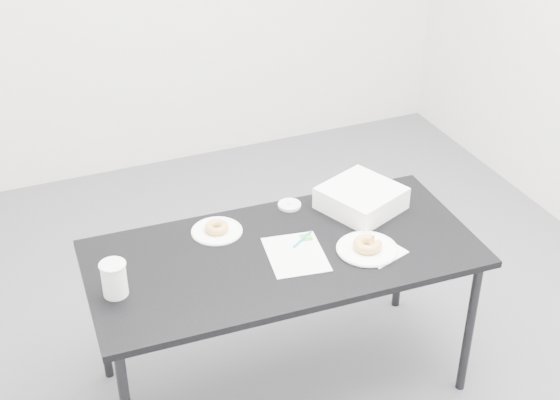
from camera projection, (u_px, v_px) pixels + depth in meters
name	position (u px, v px, depth m)	size (l,w,h in m)	color
floor	(265.00, 360.00, 3.52)	(4.00, 4.00, 0.00)	#4B4B50
table	(283.00, 262.00, 3.07)	(1.55, 0.77, 0.70)	black
scorecard	(296.00, 254.00, 3.02)	(0.22, 0.28, 0.00)	white
logo_patch	(306.00, 237.00, 3.12)	(0.04, 0.04, 0.00)	green
pen	(303.00, 239.00, 3.10)	(0.01, 0.01, 0.13)	#0C808B
napkin	(379.00, 251.00, 3.04)	(0.17, 0.17, 0.00)	white
plate_near	(367.00, 249.00, 3.04)	(0.24, 0.24, 0.01)	white
donut_near	(368.00, 244.00, 3.03)	(0.11, 0.11, 0.04)	#D08F42
plate_far	(217.00, 231.00, 3.16)	(0.21, 0.21, 0.01)	white
donut_far	(217.00, 227.00, 3.15)	(0.10, 0.10, 0.03)	#D08F42
coffee_cup	(114.00, 279.00, 2.78)	(0.09, 0.09, 0.14)	white
cup_lid	(289.00, 205.00, 3.32)	(0.10, 0.10, 0.01)	silver
bakery_box	(361.00, 198.00, 3.29)	(0.29, 0.29, 0.10)	white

